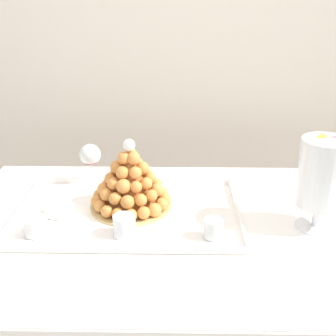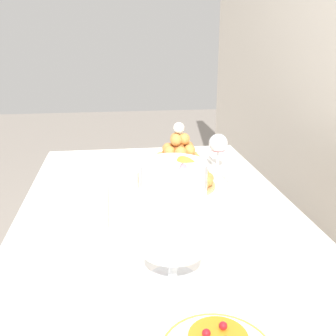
{
  "view_description": "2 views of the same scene",
  "coord_description": "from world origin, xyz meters",
  "px_view_note": "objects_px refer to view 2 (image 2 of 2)",
  "views": [
    {
      "loc": [
        -0.06,
        -1.06,
        1.43
      ],
      "look_at": [
        -0.07,
        -0.04,
        0.99
      ],
      "focal_mm": 45.41,
      "sensor_mm": 36.0,
      "label": 1
    },
    {
      "loc": [
        1.07,
        -0.12,
        1.3
      ],
      "look_at": [
        -0.07,
        0.03,
        0.92
      ],
      "focal_mm": 43.14,
      "sensor_mm": 36.0,
      "label": 2
    }
  ],
  "objects_px": {
    "dessert_cup_left": "(128,160)",
    "wine_glass": "(218,145)",
    "serving_tray": "(169,187)",
    "macaron_goblet": "(173,209)",
    "dessert_cup_mid_left": "(130,181)",
    "creme_brulee_ramekin": "(159,164)",
    "croquembouche": "(179,163)",
    "dessert_cup_centre": "(133,211)"
  },
  "relations": [
    {
      "from": "dessert_cup_left",
      "to": "wine_glass",
      "type": "bearing_deg",
      "value": 74.61
    },
    {
      "from": "serving_tray",
      "to": "macaron_goblet",
      "type": "height_order",
      "value": "macaron_goblet"
    },
    {
      "from": "dessert_cup_mid_left",
      "to": "creme_brulee_ramekin",
      "type": "xyz_separation_m",
      "value": [
        -0.21,
        0.12,
        -0.02
      ]
    },
    {
      "from": "croquembouche",
      "to": "dessert_cup_left",
      "type": "relative_size",
      "value": 3.89
    },
    {
      "from": "creme_brulee_ramekin",
      "to": "wine_glass",
      "type": "height_order",
      "value": "wine_glass"
    },
    {
      "from": "croquembouche",
      "to": "macaron_goblet",
      "type": "bearing_deg",
      "value": -10.36
    },
    {
      "from": "serving_tray",
      "to": "dessert_cup_left",
      "type": "xyz_separation_m",
      "value": [
        -0.24,
        -0.13,
        0.02
      ]
    },
    {
      "from": "serving_tray",
      "to": "macaron_goblet",
      "type": "relative_size",
      "value": 2.34
    },
    {
      "from": "dessert_cup_left",
      "to": "dessert_cup_mid_left",
      "type": "distance_m",
      "value": 0.24
    },
    {
      "from": "serving_tray",
      "to": "macaron_goblet",
      "type": "distance_m",
      "value": 0.56
    },
    {
      "from": "serving_tray",
      "to": "dessert_cup_left",
      "type": "bearing_deg",
      "value": -152.19
    },
    {
      "from": "croquembouche",
      "to": "wine_glass",
      "type": "xyz_separation_m",
      "value": [
        -0.15,
        0.17,
        0.02
      ]
    },
    {
      "from": "dessert_cup_mid_left",
      "to": "dessert_cup_centre",
      "type": "relative_size",
      "value": 1.15
    },
    {
      "from": "creme_brulee_ramekin",
      "to": "dessert_cup_left",
      "type": "bearing_deg",
      "value": -106.08
    },
    {
      "from": "serving_tray",
      "to": "croquembouche",
      "type": "height_order",
      "value": "croquembouche"
    },
    {
      "from": "dessert_cup_left",
      "to": "serving_tray",
      "type": "bearing_deg",
      "value": 27.81
    },
    {
      "from": "dessert_cup_centre",
      "to": "macaron_goblet",
      "type": "relative_size",
      "value": 0.19
    },
    {
      "from": "dessert_cup_mid_left",
      "to": "dessert_cup_left",
      "type": "bearing_deg",
      "value": 179.42
    },
    {
      "from": "creme_brulee_ramekin",
      "to": "macaron_goblet",
      "type": "bearing_deg",
      "value": -4.24
    },
    {
      "from": "croquembouche",
      "to": "dessert_cup_centre",
      "type": "bearing_deg",
      "value": -35.02
    },
    {
      "from": "dessert_cup_left",
      "to": "macaron_goblet",
      "type": "relative_size",
      "value": 0.23
    },
    {
      "from": "wine_glass",
      "to": "serving_tray",
      "type": "bearing_deg",
      "value": -54.41
    },
    {
      "from": "dessert_cup_centre",
      "to": "macaron_goblet",
      "type": "xyz_separation_m",
      "value": [
        0.29,
        0.07,
        0.13
      ]
    },
    {
      "from": "wine_glass",
      "to": "dessert_cup_left",
      "type": "bearing_deg",
      "value": -105.39
    },
    {
      "from": "dessert_cup_left",
      "to": "dessert_cup_centre",
      "type": "relative_size",
      "value": 1.21
    },
    {
      "from": "croquembouche",
      "to": "dessert_cup_mid_left",
      "type": "bearing_deg",
      "value": -90.92
    },
    {
      "from": "serving_tray",
      "to": "creme_brulee_ramekin",
      "type": "bearing_deg",
      "value": -177.38
    },
    {
      "from": "creme_brulee_ramekin",
      "to": "wine_glass",
      "type": "xyz_separation_m",
      "value": [
        0.06,
        0.22,
        0.09
      ]
    },
    {
      "from": "creme_brulee_ramekin",
      "to": "wine_glass",
      "type": "distance_m",
      "value": 0.24
    },
    {
      "from": "dessert_cup_left",
      "to": "dessert_cup_centre",
      "type": "xyz_separation_m",
      "value": [
        0.48,
        -0.01,
        0.0
      ]
    },
    {
      "from": "serving_tray",
      "to": "croquembouche",
      "type": "bearing_deg",
      "value": 82.49
    },
    {
      "from": "serving_tray",
      "to": "wine_glass",
      "type": "height_order",
      "value": "wine_glass"
    },
    {
      "from": "croquembouche",
      "to": "creme_brulee_ramekin",
      "type": "height_order",
      "value": "croquembouche"
    },
    {
      "from": "serving_tray",
      "to": "creme_brulee_ramekin",
      "type": "xyz_separation_m",
      "value": [
        -0.2,
        -0.01,
        0.01
      ]
    },
    {
      "from": "croquembouche",
      "to": "dessert_cup_centre",
      "type": "relative_size",
      "value": 4.71
    },
    {
      "from": "serving_tray",
      "to": "dessert_cup_mid_left",
      "type": "relative_size",
      "value": 10.83
    },
    {
      "from": "croquembouche",
      "to": "dessert_cup_left",
      "type": "bearing_deg",
      "value": -146.87
    },
    {
      "from": "dessert_cup_left",
      "to": "macaron_goblet",
      "type": "bearing_deg",
      "value": 4.57
    },
    {
      "from": "macaron_goblet",
      "to": "croquembouche",
      "type": "bearing_deg",
      "value": 169.64
    },
    {
      "from": "croquembouche",
      "to": "creme_brulee_ramekin",
      "type": "distance_m",
      "value": 0.22
    },
    {
      "from": "croquembouche",
      "to": "dessert_cup_left",
      "type": "height_order",
      "value": "croquembouche"
    },
    {
      "from": "dessert_cup_left",
      "to": "creme_brulee_ramekin",
      "type": "relative_size",
      "value": 0.72
    }
  ]
}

